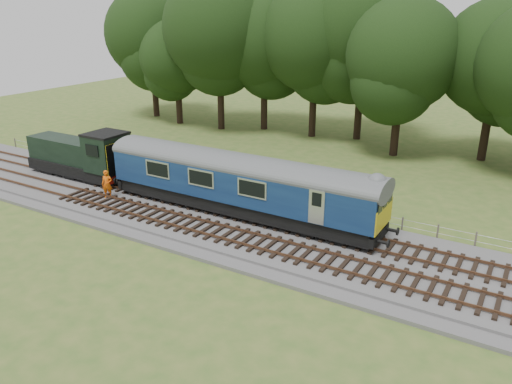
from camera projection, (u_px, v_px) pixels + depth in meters
The scene contains 9 objects.
ground at pixel (306, 247), 27.51m from camera, with size 120.00×120.00×0.00m, color #3F6224.
ballast at pixel (306, 244), 27.45m from camera, with size 70.00×7.00×0.35m, color #4C4C4F.
track_north at pixel (317, 231), 28.49m from camera, with size 67.20×2.40×0.21m.
track_south at pixel (293, 251), 26.08m from camera, with size 67.20×2.40×0.21m.
fence at pixel (337, 219), 31.13m from camera, with size 64.00×0.12×1.00m, color #6B6054, non-canonical shape.
tree_line at pixel (411, 153), 45.22m from camera, with size 70.00×8.00×18.00m, color black, non-canonical shape.
dmu_railcar at pixel (239, 179), 30.26m from camera, with size 18.05×2.86×3.88m.
shunter_loco at pixel (82, 156), 37.17m from camera, with size 8.92×2.60×3.38m.
worker at pixel (107, 184), 33.30m from camera, with size 0.69×0.46×1.90m, color #F6600C.
Camera 1 is at (10.27, -22.66, 12.44)m, focal length 35.00 mm.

